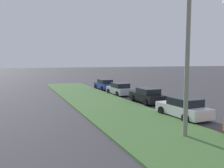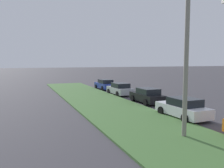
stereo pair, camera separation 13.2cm
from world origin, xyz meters
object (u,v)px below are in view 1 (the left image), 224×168
object	(u,v)px
streetlight	(193,55)
parked_car_silver	(120,89)
parked_car_white	(183,108)
parked_car_black	(147,96)
parked_car_blue	(105,85)

from	to	relation	value
streetlight	parked_car_silver	bearing A→B (deg)	-9.95
parked_car_white	parked_car_black	bearing A→B (deg)	-7.92
parked_car_black	parked_car_silver	world-z (taller)	same
parked_car_white	parked_car_blue	bearing A→B (deg)	-3.73
streetlight	parked_car_blue	bearing A→B (deg)	-7.82
parked_car_silver	streetlight	bearing A→B (deg)	168.90
parked_car_silver	streetlight	world-z (taller)	streetlight
parked_car_black	streetlight	xyz separation A→B (m)	(-10.00, 3.13, 3.67)
parked_car_white	parked_car_black	world-z (taller)	same
parked_car_black	parked_car_blue	bearing A→B (deg)	1.01
parked_car_black	streetlight	world-z (taller)	streetlight
streetlight	parked_car_white	bearing A→B (deg)	-33.42
parked_car_white	parked_car_silver	bearing A→B (deg)	-3.59
parked_car_white	streetlight	xyz separation A→B (m)	(-3.77, 2.49, 3.67)
parked_car_white	parked_car_blue	distance (m)	18.18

